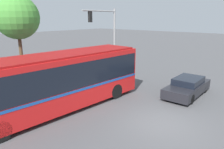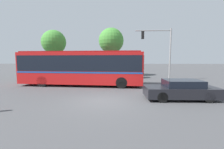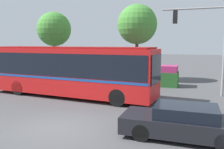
{
  "view_description": "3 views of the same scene",
  "coord_description": "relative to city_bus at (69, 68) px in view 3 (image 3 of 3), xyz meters",
  "views": [
    {
      "loc": [
        -9.29,
        -4.53,
        5.27
      ],
      "look_at": [
        1.39,
        4.47,
        1.56
      ],
      "focal_mm": 34.53,
      "sensor_mm": 36.0,
      "label": 1
    },
    {
      "loc": [
        0.93,
        -9.02,
        2.58
      ],
      "look_at": [
        0.47,
        3.13,
        1.31
      ],
      "focal_mm": 24.19,
      "sensor_mm": 36.0,
      "label": 2
    },
    {
      "loc": [
        5.37,
        -8.25,
        3.52
      ],
      "look_at": [
        0.39,
        5.56,
        1.58
      ],
      "focal_mm": 38.01,
      "sensor_mm": 36.0,
      "label": 3
    }
  ],
  "objects": [
    {
      "name": "sedan_foreground",
      "position": [
        7.57,
        -4.82,
        -1.27
      ],
      "size": [
        4.51,
        1.88,
        1.25
      ],
      "rotation": [
        0.0,
        0.0,
        3.16
      ],
      "color": "black",
      "rests_on": "ground"
    },
    {
      "name": "traffic_light_pole",
      "position": [
        8.62,
        3.46,
        2.12
      ],
      "size": [
        4.17,
        0.24,
        6.07
      ],
      "rotation": [
        0.0,
        0.0,
        3.14
      ],
      "color": "gray",
      "rests_on": "ground"
    },
    {
      "name": "flowering_hedge",
      "position": [
        2.49,
        5.99,
        -1.03
      ],
      "size": [
        8.15,
        1.52,
        1.7
      ],
      "color": "#286028",
      "rests_on": "ground"
    },
    {
      "name": "city_bus",
      "position": [
        0.0,
        0.0,
        0.0
      ],
      "size": [
        11.83,
        3.4,
        3.29
      ],
      "rotation": [
        0.0,
        0.0,
        -0.07
      ],
      "color": "red",
      "rests_on": "ground"
    },
    {
      "name": "ground_plane",
      "position": [
        2.59,
        -5.46,
        -1.87
      ],
      "size": [
        140.0,
        140.0,
        0.0
      ],
      "primitive_type": "plane",
      "color": "#4C4C4F"
    },
    {
      "name": "street_tree_left",
      "position": [
        -5.4,
        6.57,
        2.98
      ],
      "size": [
        3.33,
        3.33,
        6.56
      ],
      "color": "brown",
      "rests_on": "ground"
    },
    {
      "name": "street_tree_centre",
      "position": [
        2.53,
        8.31,
        3.38
      ],
      "size": [
        3.71,
        3.71,
        7.13
      ],
      "color": "brown",
      "rests_on": "ground"
    }
  ]
}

